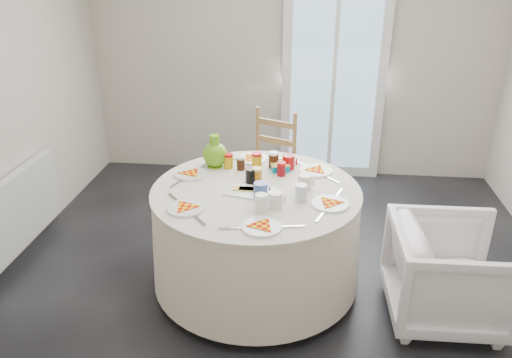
# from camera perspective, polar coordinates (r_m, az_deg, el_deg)

# --- Properties ---
(floor) EXTENTS (4.00, 4.00, 0.00)m
(floor) POSITION_cam_1_polar(r_m,az_deg,el_deg) (3.60, 2.39, -11.70)
(floor) COLOR black
(floor) RESTS_ON ground
(wall_back) EXTENTS (4.00, 0.02, 2.60)m
(wall_back) POSITION_cam_1_polar(r_m,az_deg,el_deg) (4.97, 4.32, 14.92)
(wall_back) COLOR #BCB5A3
(wall_back) RESTS_ON floor
(glass_door) EXTENTS (1.00, 0.08, 2.10)m
(glass_door) POSITION_cam_1_polar(r_m,az_deg,el_deg) (4.97, 8.91, 11.77)
(glass_door) COLOR silver
(glass_door) RESTS_ON floor
(radiator) EXTENTS (0.07, 1.00, 0.55)m
(radiator) POSITION_cam_1_polar(r_m,az_deg,el_deg) (4.13, -25.24, -2.98)
(radiator) COLOR silver
(radiator) RESTS_ON floor
(table) EXTENTS (1.39, 1.39, 0.71)m
(table) POSITION_cam_1_polar(r_m,az_deg,el_deg) (3.39, 0.00, -6.54)
(table) COLOR beige
(table) RESTS_ON floor
(wooden_chair) EXTENTS (0.54, 0.53, 0.93)m
(wooden_chair) POSITION_cam_1_polar(r_m,az_deg,el_deg) (4.24, 1.17, 1.55)
(wooden_chair) COLOR #A3744D
(wooden_chair) RESTS_ON floor
(armchair) EXTENTS (0.66, 0.70, 0.70)m
(armchair) POSITION_cam_1_polar(r_m,az_deg,el_deg) (3.31, 21.34, -9.06)
(armchair) COLOR white
(armchair) RESTS_ON floor
(place_settings) EXTENTS (1.42, 1.42, 0.02)m
(place_settings) POSITION_cam_1_polar(r_m,az_deg,el_deg) (3.21, 0.00, -0.49)
(place_settings) COLOR white
(place_settings) RESTS_ON table
(jar_cluster) EXTENTS (0.47, 0.30, 0.13)m
(jar_cluster) POSITION_cam_1_polar(r_m,az_deg,el_deg) (3.44, -0.33, 2.24)
(jar_cluster) COLOR #9E3B15
(jar_cluster) RESTS_ON table
(butter_tub) EXTENTS (0.15, 0.12, 0.05)m
(butter_tub) POSITION_cam_1_polar(r_m,az_deg,el_deg) (3.48, 2.80, 1.81)
(butter_tub) COLOR #0181A3
(butter_tub) RESTS_ON table
(green_pitcher) EXTENTS (0.18, 0.18, 0.23)m
(green_pitcher) POSITION_cam_1_polar(r_m,az_deg,el_deg) (3.52, -4.72, 3.58)
(green_pitcher) COLOR #5C9E16
(green_pitcher) RESTS_ON table
(cheese_platter) EXTENTS (0.32, 0.24, 0.04)m
(cheese_platter) POSITION_cam_1_polar(r_m,az_deg,el_deg) (3.16, -0.83, -0.86)
(cheese_platter) COLOR white
(cheese_platter) RESTS_ON table
(mugs_glasses) EXTENTS (0.77, 0.77, 0.12)m
(mugs_glasses) POSITION_cam_1_polar(r_m,az_deg,el_deg) (3.16, 2.52, -0.09)
(mugs_glasses) COLOR #A1A1A1
(mugs_glasses) RESTS_ON table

